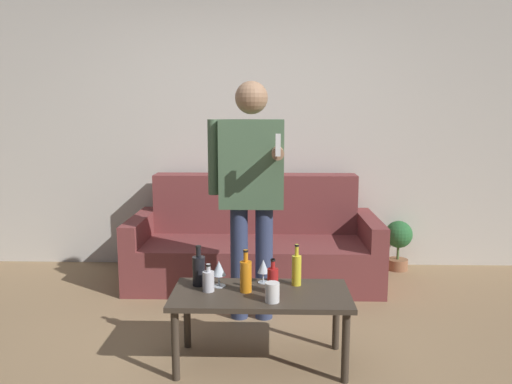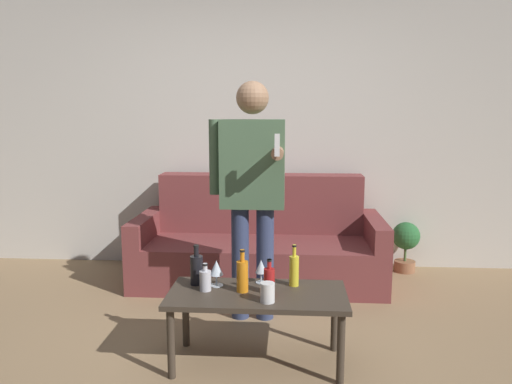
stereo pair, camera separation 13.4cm
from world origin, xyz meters
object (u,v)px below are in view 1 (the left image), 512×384
(couch, at_px, (254,245))
(bottle_orange, at_px, (246,275))
(coffee_table, at_px, (261,301))
(person_standing_front, at_px, (251,183))

(couch, xyz_separation_m, bottle_orange, (-0.00, -1.50, 0.22))
(coffee_table, distance_m, bottle_orange, 0.18)
(coffee_table, bearing_deg, couch, 93.16)
(coffee_table, distance_m, person_standing_front, 0.90)
(bottle_orange, height_order, person_standing_front, person_standing_front)
(couch, height_order, coffee_table, couch)
(couch, bearing_deg, coffee_table, -86.84)
(bottle_orange, bearing_deg, person_standing_front, 89.63)
(person_standing_front, bearing_deg, couch, 90.00)
(person_standing_front, bearing_deg, coffee_table, -82.85)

